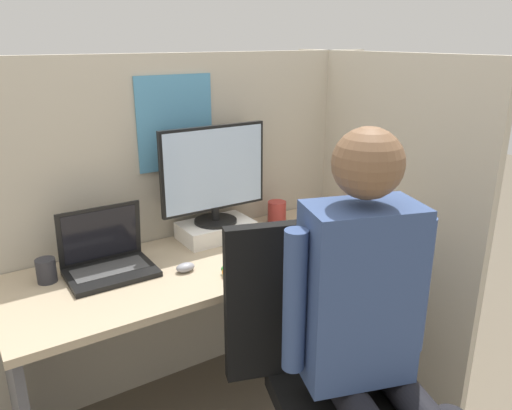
# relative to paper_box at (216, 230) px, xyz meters

# --- Properties ---
(cubicle_panel_back) EXTENTS (2.17, 0.05, 1.54)m
(cubicle_panel_back) POSITION_rel_paper_box_xyz_m (-0.11, 0.15, -0.00)
(cubicle_panel_back) COLOR #B7AD99
(cubicle_panel_back) RESTS_ON ground
(cubicle_panel_right) EXTENTS (0.04, 1.23, 1.54)m
(cubicle_panel_right) POSITION_rel_paper_box_xyz_m (0.75, -0.24, -0.00)
(cubicle_panel_right) COLOR #B7AD99
(cubicle_panel_right) RESTS_ON ground
(desk) EXTENTS (1.67, 0.60, 0.74)m
(desk) POSITION_rel_paper_box_xyz_m (-0.11, -0.18, -0.21)
(desk) COLOR tan
(desk) RESTS_ON ground
(paper_box) EXTENTS (0.32, 0.20, 0.08)m
(paper_box) POSITION_rel_paper_box_xyz_m (0.00, 0.00, 0.00)
(paper_box) COLOR white
(paper_box) RESTS_ON desk
(monitor) EXTENTS (0.50, 0.19, 0.44)m
(monitor) POSITION_rel_paper_box_xyz_m (0.00, 0.00, 0.26)
(monitor) COLOR black
(monitor) RESTS_ON paper_box
(laptop) EXTENTS (0.32, 0.24, 0.25)m
(laptop) POSITION_rel_paper_box_xyz_m (-0.52, -0.08, 0.01)
(laptop) COLOR black
(laptop) RESTS_ON desk
(mouse) EXTENTS (0.08, 0.05, 0.03)m
(mouse) POSITION_rel_paper_box_xyz_m (-0.27, -0.24, -0.02)
(mouse) COLOR gray
(mouse) RESTS_ON desk
(stapler) EXTENTS (0.04, 0.13, 0.04)m
(stapler) POSITION_rel_paper_box_xyz_m (0.67, -0.10, -0.02)
(stapler) COLOR #A31919
(stapler) RESTS_ON desk
(carrot_toy) EXTENTS (0.04, 0.14, 0.04)m
(carrot_toy) POSITION_rel_paper_box_xyz_m (-0.15, -0.41, -0.02)
(carrot_toy) COLOR orange
(carrot_toy) RESTS_ON desk
(office_chair) EXTENTS (0.59, 0.63, 1.03)m
(office_chair) POSITION_rel_paper_box_xyz_m (-0.03, -0.80, -0.25)
(office_chair) COLOR black
(office_chair) RESTS_ON ground
(person) EXTENTS (0.46, 0.46, 1.37)m
(person) POSITION_rel_paper_box_xyz_m (0.02, -0.94, 0.03)
(person) COLOR black
(person) RESTS_ON ground
(coffee_mug) EXTENTS (0.09, 0.09, 0.10)m
(coffee_mug) POSITION_rel_paper_box_xyz_m (0.35, 0.02, 0.01)
(coffee_mug) COLOR #A3332D
(coffee_mug) RESTS_ON desk
(pen_cup) EXTENTS (0.07, 0.07, 0.09)m
(pen_cup) POSITION_rel_paper_box_xyz_m (-0.73, -0.04, 0.01)
(pen_cup) COLOR #28282D
(pen_cup) RESTS_ON desk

